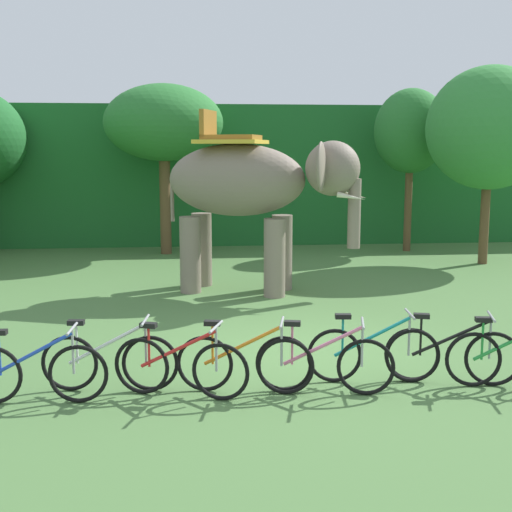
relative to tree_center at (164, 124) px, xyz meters
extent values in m
plane|color=#4C753D|center=(2.34, -9.84, -3.69)|extent=(80.00, 80.00, 0.00)
cube|color=#1E6028|center=(2.34, 4.36, -1.53)|extent=(36.00, 6.00, 4.33)
cylinder|color=brown|center=(0.00, 0.00, -2.32)|extent=(0.31, 0.31, 2.75)
ellipsoid|color=#28702D|center=(0.00, 0.00, 0.03)|extent=(3.34, 3.34, 2.15)
cylinder|color=brown|center=(7.09, -0.14, -2.49)|extent=(0.22, 0.22, 2.41)
ellipsoid|color=#28702D|center=(7.09, -0.14, -0.19)|extent=(2.11, 2.11, 2.43)
cylinder|color=brown|center=(8.36, -2.54, -2.64)|extent=(0.24, 0.24, 2.10)
ellipsoid|color=#338438|center=(8.36, -2.54, -0.18)|extent=(3.20, 3.20, 3.15)
ellipsoid|color=gray|center=(1.67, -5.34, -1.34)|extent=(3.20, 2.27, 1.50)
cylinder|color=gray|center=(2.65, -5.27, -2.89)|extent=(0.44, 0.44, 1.60)
cylinder|color=gray|center=(2.40, -6.00, -2.89)|extent=(0.44, 0.44, 1.60)
cylinder|color=gray|center=(0.95, -4.68, -2.89)|extent=(0.44, 0.44, 1.60)
cylinder|color=gray|center=(0.70, -5.41, -2.89)|extent=(0.44, 0.44, 1.60)
ellipsoid|color=gray|center=(3.56, -5.99, -1.09)|extent=(1.37, 1.30, 1.10)
ellipsoid|color=gray|center=(3.62, -5.36, -1.04)|extent=(0.43, 0.85, 0.96)
ellipsoid|color=gray|center=(3.22, -6.53, -1.04)|extent=(0.43, 0.85, 0.96)
cylinder|color=gray|center=(3.99, -6.14, -1.99)|extent=(0.26, 0.26, 1.40)
cone|color=beige|center=(4.01, -5.92, -1.64)|extent=(0.57, 0.30, 0.21)
cone|color=beige|center=(3.87, -6.33, -1.64)|extent=(0.57, 0.30, 0.21)
cube|color=gold|center=(1.58, -5.31, -0.56)|extent=(1.66, 1.68, 0.08)
cube|color=olive|center=(1.58, -5.31, -0.47)|extent=(1.33, 1.21, 0.10)
cube|color=olive|center=(1.10, -5.15, -0.19)|extent=(0.39, 0.88, 0.56)
cylinder|color=gray|center=(0.33, -4.88, -1.79)|extent=(0.08, 0.08, 0.90)
torus|color=black|center=(-0.64, -11.56, -3.34)|extent=(0.71, 0.09, 0.71)
cylinder|color=blue|center=(-1.16, -11.53, -3.09)|extent=(0.97, 0.09, 0.54)
cylinder|color=#9E9EA3|center=(-0.69, -11.55, -3.06)|extent=(0.03, 0.03, 0.55)
cylinder|color=#9E9EA3|center=(-0.69, -11.55, -2.79)|extent=(0.06, 0.52, 0.03)
torus|color=black|center=(-0.81, -11.14, -3.34)|extent=(0.71, 0.12, 0.71)
torus|color=black|center=(0.19, -11.24, -3.34)|extent=(0.71, 0.12, 0.71)
cylinder|color=silver|center=(-0.33, -11.18, -3.09)|extent=(0.97, 0.14, 0.54)
cylinder|color=silver|center=(-0.71, -11.15, -3.08)|extent=(0.03, 0.03, 0.52)
cube|color=black|center=(-0.71, -11.15, -2.82)|extent=(0.21, 0.12, 0.06)
cylinder|color=#9E9EA3|center=(0.14, -11.23, -3.06)|extent=(0.03, 0.03, 0.55)
cylinder|color=#9E9EA3|center=(0.14, -11.23, -2.79)|extent=(0.08, 0.52, 0.03)
torus|color=black|center=(0.09, -11.33, -3.34)|extent=(0.69, 0.27, 0.71)
torus|color=black|center=(1.04, -11.64, -3.34)|extent=(0.69, 0.27, 0.71)
cylinder|color=red|center=(0.54, -11.48, -3.09)|extent=(0.94, 0.34, 0.54)
cylinder|color=red|center=(0.18, -11.36, -3.08)|extent=(0.03, 0.03, 0.52)
cube|color=black|center=(0.18, -11.36, -2.82)|extent=(0.22, 0.16, 0.06)
cylinder|color=#9E9EA3|center=(0.99, -11.63, -3.06)|extent=(0.03, 0.03, 0.55)
cylinder|color=#9E9EA3|center=(0.99, -11.63, -2.79)|extent=(0.19, 0.50, 0.03)
torus|color=black|center=(0.86, -11.32, -3.34)|extent=(0.71, 0.19, 0.71)
torus|color=black|center=(1.84, -11.52, -3.34)|extent=(0.71, 0.19, 0.71)
cylinder|color=orange|center=(1.33, -11.41, -3.09)|extent=(0.96, 0.24, 0.54)
cylinder|color=orange|center=(0.96, -11.34, -3.08)|extent=(0.03, 0.03, 0.52)
cube|color=black|center=(0.96, -11.34, -2.82)|extent=(0.22, 0.14, 0.06)
cylinder|color=#9E9EA3|center=(1.79, -11.51, -3.06)|extent=(0.03, 0.03, 0.55)
cylinder|color=#9E9EA3|center=(1.79, -11.51, -2.79)|extent=(0.14, 0.52, 0.03)
torus|color=black|center=(1.83, -11.42, -3.34)|extent=(0.70, 0.20, 0.71)
torus|color=black|center=(2.81, -11.64, -3.34)|extent=(0.70, 0.20, 0.71)
cylinder|color=pink|center=(2.30, -11.53, -3.09)|extent=(0.96, 0.25, 0.54)
cylinder|color=pink|center=(1.93, -11.44, -3.08)|extent=(0.03, 0.03, 0.52)
cube|color=black|center=(1.93, -11.44, -2.82)|extent=(0.22, 0.14, 0.06)
cylinder|color=#9E9EA3|center=(2.76, -11.63, -3.06)|extent=(0.03, 0.03, 0.55)
cylinder|color=#9E9EA3|center=(2.76, -11.63, -2.79)|extent=(0.14, 0.51, 0.03)
torus|color=black|center=(2.53, -11.15, -3.34)|extent=(0.71, 0.12, 0.71)
torus|color=black|center=(3.52, -11.25, -3.34)|extent=(0.71, 0.12, 0.71)
cylinder|color=teal|center=(3.00, -11.20, -3.09)|extent=(0.97, 0.14, 0.54)
cylinder|color=teal|center=(2.63, -11.16, -3.08)|extent=(0.03, 0.03, 0.52)
cube|color=black|center=(2.63, -11.16, -2.82)|extent=(0.21, 0.12, 0.06)
cylinder|color=#9E9EA3|center=(3.47, -11.25, -3.06)|extent=(0.03, 0.03, 0.55)
cylinder|color=#9E9EA3|center=(3.47, -11.25, -2.79)|extent=(0.08, 0.52, 0.03)
torus|color=black|center=(3.53, -11.21, -3.34)|extent=(0.70, 0.24, 0.71)
torus|color=black|center=(4.50, -11.48, -3.34)|extent=(0.70, 0.24, 0.71)
cylinder|color=black|center=(3.99, -11.34, -3.09)|extent=(0.95, 0.30, 0.54)
cylinder|color=black|center=(3.63, -11.24, -3.08)|extent=(0.03, 0.03, 0.52)
cube|color=black|center=(3.63, -11.24, -2.82)|extent=(0.22, 0.15, 0.06)
cylinder|color=#9E9EA3|center=(4.45, -11.47, -3.06)|extent=(0.03, 0.03, 0.55)
cylinder|color=#9E9EA3|center=(4.45, -11.47, -2.79)|extent=(0.17, 0.51, 0.03)
torus|color=black|center=(4.24, -11.48, -3.34)|extent=(0.71, 0.16, 0.71)
cylinder|color=green|center=(4.34, -11.49, -3.08)|extent=(0.03, 0.03, 0.52)
cube|color=black|center=(4.34, -11.49, -2.82)|extent=(0.21, 0.13, 0.06)
camera|label=1|loc=(0.71, -19.32, -0.72)|focal=47.08mm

